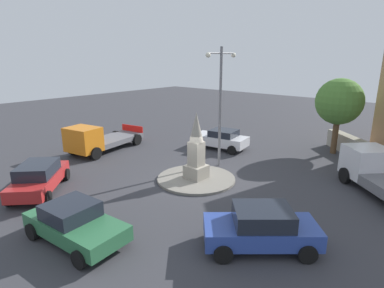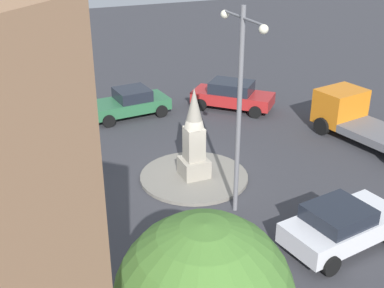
# 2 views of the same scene
# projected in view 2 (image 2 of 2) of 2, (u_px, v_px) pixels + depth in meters

# --- Properties ---
(ground_plane) EXTENTS (80.00, 80.00, 0.00)m
(ground_plane) POSITION_uv_depth(u_px,v_px,m) (194.00, 178.00, 19.86)
(ground_plane) COLOR #38383D
(traffic_island) EXTENTS (4.29, 4.29, 0.13)m
(traffic_island) POSITION_uv_depth(u_px,v_px,m) (194.00, 177.00, 19.84)
(traffic_island) COLOR gray
(traffic_island) RESTS_ON ground
(monument) EXTENTS (1.05, 1.05, 3.63)m
(monument) POSITION_uv_depth(u_px,v_px,m) (194.00, 138.00, 19.13)
(monument) COLOR #9E9687
(monument) RESTS_ON traffic_island
(streetlamp) EXTENTS (2.74, 0.28, 7.12)m
(streetlamp) POSITION_uv_depth(u_px,v_px,m) (240.00, 94.00, 15.92)
(streetlamp) COLOR slate
(streetlamp) RESTS_ON ground
(car_white_parked_left) EXTENTS (2.50, 4.17, 1.45)m
(car_white_parked_left) POSITION_uv_depth(u_px,v_px,m) (342.00, 225.00, 15.57)
(car_white_parked_left) COLOR silver
(car_white_parked_left) RESTS_ON ground
(car_green_far_side) EXTENTS (2.34, 4.22, 1.44)m
(car_green_far_side) POSITION_uv_depth(u_px,v_px,m) (130.00, 103.00, 25.61)
(car_green_far_side) COLOR #2D6B42
(car_green_far_side) RESTS_ON ground
(car_red_parked_right) EXTENTS (4.16, 4.23, 1.51)m
(car_red_parked_right) POSITION_uv_depth(u_px,v_px,m) (232.00, 95.00, 26.54)
(car_red_parked_right) COLOR #B22323
(car_red_parked_right) RESTS_ON ground
(car_blue_waiting) EXTENTS (3.88, 4.10, 1.54)m
(car_blue_waiting) POSITION_uv_depth(u_px,v_px,m) (30.00, 150.00, 20.33)
(car_blue_waiting) COLOR #2D479E
(car_blue_waiting) RESTS_ON ground
(truck_orange_approaching) EXTENTS (6.07, 3.32, 2.04)m
(truck_orange_approaching) POSITION_uv_depth(u_px,v_px,m) (358.00, 118.00, 23.04)
(truck_orange_approaching) COLOR orange
(truck_orange_approaching) RESTS_ON ground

